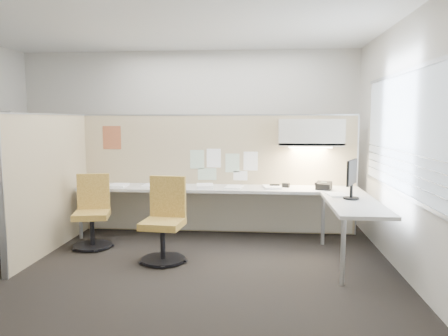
# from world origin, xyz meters

# --- Properties ---
(floor) EXTENTS (5.50, 4.50, 0.01)m
(floor) POSITION_xyz_m (0.00, 0.00, -0.01)
(floor) COLOR black
(floor) RESTS_ON ground
(ceiling) EXTENTS (5.50, 4.50, 0.01)m
(ceiling) POSITION_xyz_m (0.00, 0.00, 2.80)
(ceiling) COLOR white
(ceiling) RESTS_ON wall_back
(wall_back) EXTENTS (5.50, 0.02, 2.80)m
(wall_back) POSITION_xyz_m (0.00, 2.25, 1.40)
(wall_back) COLOR beige
(wall_back) RESTS_ON ground
(wall_front) EXTENTS (5.50, 0.02, 2.80)m
(wall_front) POSITION_xyz_m (0.00, -2.25, 1.40)
(wall_front) COLOR beige
(wall_front) RESTS_ON ground
(wall_right) EXTENTS (0.02, 4.50, 2.80)m
(wall_right) POSITION_xyz_m (2.75, 0.00, 1.40)
(wall_right) COLOR beige
(wall_right) RESTS_ON ground
(window_pane) EXTENTS (0.01, 2.80, 1.30)m
(window_pane) POSITION_xyz_m (2.73, 0.00, 1.55)
(window_pane) COLOR #9DADB6
(window_pane) RESTS_ON wall_right
(partition_back) EXTENTS (4.10, 0.06, 1.75)m
(partition_back) POSITION_xyz_m (0.55, 1.60, 0.88)
(partition_back) COLOR tan
(partition_back) RESTS_ON floor
(partition_left) EXTENTS (0.06, 2.20, 1.75)m
(partition_left) POSITION_xyz_m (-1.50, 0.50, 0.88)
(partition_left) COLOR tan
(partition_left) RESTS_ON floor
(desk) EXTENTS (4.00, 2.07, 0.73)m
(desk) POSITION_xyz_m (0.93, 1.13, 0.60)
(desk) COLOR beige
(desk) RESTS_ON floor
(overhead_bin) EXTENTS (0.90, 0.36, 0.38)m
(overhead_bin) POSITION_xyz_m (1.90, 1.39, 1.51)
(overhead_bin) COLOR beige
(overhead_bin) RESTS_ON partition_back
(task_light_strip) EXTENTS (0.60, 0.06, 0.02)m
(task_light_strip) POSITION_xyz_m (1.90, 1.39, 1.30)
(task_light_strip) COLOR #FFEABF
(task_light_strip) RESTS_ON overhead_bin
(pinned_papers) EXTENTS (1.01, 0.00, 0.47)m
(pinned_papers) POSITION_xyz_m (0.63, 1.57, 1.03)
(pinned_papers) COLOR #8CBF8C
(pinned_papers) RESTS_ON partition_back
(poster) EXTENTS (0.28, 0.00, 0.35)m
(poster) POSITION_xyz_m (-1.05, 1.57, 1.42)
(poster) COLOR orange
(poster) RESTS_ON partition_back
(chair_left) EXTENTS (0.53, 0.55, 0.95)m
(chair_left) POSITION_xyz_m (-1.03, 0.66, 0.44)
(chair_left) COLOR black
(chair_left) RESTS_ON floor
(chair_right) EXTENTS (0.52, 0.53, 0.99)m
(chair_right) POSITION_xyz_m (0.06, 0.17, 0.46)
(chair_right) COLOR black
(chair_right) RESTS_ON floor
(monitor) EXTENTS (0.20, 0.43, 0.48)m
(monitor) POSITION_xyz_m (2.30, 0.46, 1.01)
(monitor) COLOR black
(monitor) RESTS_ON desk
(phone) EXTENTS (0.26, 0.25, 0.12)m
(phone) POSITION_xyz_m (2.07, 1.19, 0.78)
(phone) COLOR black
(phone) RESTS_ON desk
(stapler) EXTENTS (0.14, 0.04, 0.05)m
(stapler) POSITION_xyz_m (1.40, 1.30, 0.76)
(stapler) COLOR black
(stapler) RESTS_ON desk
(tape_dispenser) EXTENTS (0.12, 0.09, 0.06)m
(tape_dispenser) POSITION_xyz_m (1.56, 1.34, 0.76)
(tape_dispenser) COLOR black
(tape_dispenser) RESTS_ON desk
(paper_stack_0) EXTENTS (0.24, 0.31, 0.03)m
(paper_stack_0) POSITION_xyz_m (-0.84, 1.22, 0.75)
(paper_stack_0) COLOR white
(paper_stack_0) RESTS_ON desk
(paper_stack_1) EXTENTS (0.24, 0.31, 0.02)m
(paper_stack_1) POSITION_xyz_m (-0.38, 1.30, 0.74)
(paper_stack_1) COLOR white
(paper_stack_1) RESTS_ON desk
(paper_stack_2) EXTENTS (0.27, 0.33, 0.05)m
(paper_stack_2) POSITION_xyz_m (0.42, 1.19, 0.75)
(paper_stack_2) COLOR white
(paper_stack_2) RESTS_ON desk
(paper_stack_3) EXTENTS (0.27, 0.33, 0.02)m
(paper_stack_3) POSITION_xyz_m (0.83, 1.25, 0.74)
(paper_stack_3) COLOR white
(paper_stack_3) RESTS_ON desk
(paper_stack_4) EXTENTS (0.28, 0.33, 0.03)m
(paper_stack_4) POSITION_xyz_m (1.36, 1.26, 0.74)
(paper_stack_4) COLOR white
(paper_stack_4) RESTS_ON desk
(paper_stack_5) EXTENTS (0.27, 0.33, 0.02)m
(paper_stack_5) POSITION_xyz_m (2.18, 0.71, 0.74)
(paper_stack_5) COLOR white
(paper_stack_5) RESTS_ON desk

